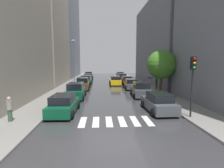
{
  "coord_description": "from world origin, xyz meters",
  "views": [
    {
      "loc": [
        -1.0,
        -8.52,
        4.02
      ],
      "look_at": [
        0.52,
        15.07,
        1.17
      ],
      "focal_mm": 28.21,
      "sensor_mm": 36.0,
      "label": 1
    }
  ],
  "objects_px": {
    "parked_car_left_sixth": "(89,76)",
    "parked_car_right_fifth": "(122,78)",
    "pedestrian_by_kerb": "(10,109)",
    "traffic_light_right_corner": "(193,73)",
    "street_tree_right": "(161,65)",
    "parked_car_left_fourth": "(86,80)",
    "parked_car_left_third": "(83,84)",
    "parked_car_right_third": "(131,84)",
    "parked_car_left_nearest": "(64,105)",
    "lamp_post_left": "(74,60)",
    "taxi_midroad": "(115,81)",
    "pedestrian_foreground": "(157,79)",
    "pedestrian_near_tree": "(150,81)",
    "parked_car_left_second": "(76,91)",
    "parked_car_left_fifth": "(88,78)",
    "parked_car_right_nearest": "(159,103)",
    "parked_car_right_fourth": "(126,80)",
    "parked_car_right_sixth": "(120,76)",
    "parked_car_right_second": "(141,90)"
  },
  "relations": [
    {
      "from": "lamp_post_left",
      "to": "pedestrian_by_kerb",
      "type": "bearing_deg",
      "value": -94.59
    },
    {
      "from": "parked_car_left_nearest",
      "to": "traffic_light_right_corner",
      "type": "distance_m",
      "value": 9.93
    },
    {
      "from": "parked_car_left_second",
      "to": "pedestrian_near_tree",
      "type": "bearing_deg",
      "value": -72.22
    },
    {
      "from": "parked_car_left_fifth",
      "to": "pedestrian_by_kerb",
      "type": "relative_size",
      "value": 2.8
    },
    {
      "from": "parked_car_left_third",
      "to": "parked_car_right_fifth",
      "type": "height_order",
      "value": "parked_car_left_third"
    },
    {
      "from": "parked_car_right_fourth",
      "to": "parked_car_right_sixth",
      "type": "relative_size",
      "value": 0.96
    },
    {
      "from": "parked_car_right_sixth",
      "to": "pedestrian_by_kerb",
      "type": "bearing_deg",
      "value": 160.35
    },
    {
      "from": "parked_car_left_sixth",
      "to": "traffic_light_right_corner",
      "type": "bearing_deg",
      "value": -162.92
    },
    {
      "from": "parked_car_left_fourth",
      "to": "parked_car_left_third",
      "type": "bearing_deg",
      "value": -178.41
    },
    {
      "from": "street_tree_right",
      "to": "parked_car_left_third",
      "type": "bearing_deg",
      "value": 153.81
    },
    {
      "from": "parked_car_left_second",
      "to": "pedestrian_by_kerb",
      "type": "xyz_separation_m",
      "value": [
        -3.19,
        -8.39,
        0.2
      ]
    },
    {
      "from": "parked_car_right_nearest",
      "to": "pedestrian_by_kerb",
      "type": "relative_size",
      "value": 2.63
    },
    {
      "from": "parked_car_left_third",
      "to": "parked_car_right_sixth",
      "type": "relative_size",
      "value": 0.99
    },
    {
      "from": "parked_car_left_fourth",
      "to": "parked_car_left_fifth",
      "type": "distance_m",
      "value": 5.45
    },
    {
      "from": "parked_car_left_fourth",
      "to": "parked_car_right_fifth",
      "type": "xyz_separation_m",
      "value": [
        7.44,
        5.68,
        -0.02
      ]
    },
    {
      "from": "parked_car_left_fourth",
      "to": "pedestrian_by_kerb",
      "type": "bearing_deg",
      "value": 172.62
    },
    {
      "from": "traffic_light_right_corner",
      "to": "street_tree_right",
      "type": "bearing_deg",
      "value": 83.16
    },
    {
      "from": "parked_car_left_third",
      "to": "parked_car_left_fifth",
      "type": "bearing_deg",
      "value": -1.27
    },
    {
      "from": "parked_car_left_sixth",
      "to": "street_tree_right",
      "type": "relative_size",
      "value": 0.8
    },
    {
      "from": "parked_car_left_fourth",
      "to": "traffic_light_right_corner",
      "type": "bearing_deg",
      "value": -154.56
    },
    {
      "from": "parked_car_left_sixth",
      "to": "parked_car_left_fourth",
      "type": "bearing_deg",
      "value": -177.87
    },
    {
      "from": "taxi_midroad",
      "to": "pedestrian_foreground",
      "type": "xyz_separation_m",
      "value": [
        5.54,
        -6.75,
        0.89
      ]
    },
    {
      "from": "parked_car_left_third",
      "to": "parked_car_left_fourth",
      "type": "bearing_deg",
      "value": -1.73
    },
    {
      "from": "parked_car_left_sixth",
      "to": "parked_car_right_third",
      "type": "xyz_separation_m",
      "value": [
        7.69,
        -17.49,
        -0.1
      ]
    },
    {
      "from": "parked_car_left_third",
      "to": "parked_car_right_fourth",
      "type": "height_order",
      "value": "parked_car_left_third"
    },
    {
      "from": "lamp_post_left",
      "to": "parked_car_right_fourth",
      "type": "bearing_deg",
      "value": 16.19
    },
    {
      "from": "parked_car_left_third",
      "to": "parked_car_left_fourth",
      "type": "relative_size",
      "value": 0.98
    },
    {
      "from": "pedestrian_by_kerb",
      "to": "traffic_light_right_corner",
      "type": "distance_m",
      "value": 12.7
    },
    {
      "from": "parked_car_right_fifth",
      "to": "pedestrian_near_tree",
      "type": "distance_m",
      "value": 15.28
    },
    {
      "from": "parked_car_left_fourth",
      "to": "lamp_post_left",
      "type": "height_order",
      "value": "lamp_post_left"
    },
    {
      "from": "parked_car_left_fifth",
      "to": "pedestrian_foreground",
      "type": "relative_size",
      "value": 2.27
    },
    {
      "from": "parked_car_left_fourth",
      "to": "street_tree_right",
      "type": "bearing_deg",
      "value": -135.02
    },
    {
      "from": "parked_car_left_nearest",
      "to": "parked_car_left_second",
      "type": "distance_m",
      "value": 6.3
    },
    {
      "from": "parked_car_left_second",
      "to": "traffic_light_right_corner",
      "type": "xyz_separation_m",
      "value": [
        9.3,
        -8.23,
        2.47
      ]
    },
    {
      "from": "parked_car_left_second",
      "to": "parked_car_left_sixth",
      "type": "distance_m",
      "value": 24.31
    },
    {
      "from": "parked_car_right_third",
      "to": "pedestrian_near_tree",
      "type": "relative_size",
      "value": 2.41
    },
    {
      "from": "parked_car_left_fourth",
      "to": "parked_car_right_third",
      "type": "xyz_separation_m",
      "value": [
        7.44,
        -5.73,
        -0.07
      ]
    },
    {
      "from": "taxi_midroad",
      "to": "pedestrian_near_tree",
      "type": "distance_m",
      "value": 9.66
    },
    {
      "from": "parked_car_right_fifth",
      "to": "pedestrian_near_tree",
      "type": "xyz_separation_m",
      "value": [
        1.92,
        -15.14,
        0.81
      ]
    },
    {
      "from": "parked_car_left_nearest",
      "to": "parked_car_right_second",
      "type": "relative_size",
      "value": 1.05
    },
    {
      "from": "parked_car_left_sixth",
      "to": "parked_car_left_nearest",
      "type": "bearing_deg",
      "value": -179.03
    },
    {
      "from": "parked_car_left_nearest",
      "to": "parked_car_right_sixth",
      "type": "bearing_deg",
      "value": -12.86
    },
    {
      "from": "parked_car_left_nearest",
      "to": "lamp_post_left",
      "type": "distance_m",
      "value": 16.98
    },
    {
      "from": "parked_car_left_sixth",
      "to": "parked_car_right_fifth",
      "type": "relative_size",
      "value": 1.06
    },
    {
      "from": "pedestrian_foreground",
      "to": "street_tree_right",
      "type": "height_order",
      "value": "street_tree_right"
    },
    {
      "from": "parked_car_right_third",
      "to": "traffic_light_right_corner",
      "type": "bearing_deg",
      "value": -171.92
    },
    {
      "from": "parked_car_right_fifth",
      "to": "lamp_post_left",
      "type": "relative_size",
      "value": 0.53
    },
    {
      "from": "parked_car_right_nearest",
      "to": "pedestrian_foreground",
      "type": "height_order",
      "value": "pedestrian_foreground"
    },
    {
      "from": "parked_car_right_nearest",
      "to": "pedestrian_near_tree",
      "type": "height_order",
      "value": "pedestrian_near_tree"
    },
    {
      "from": "parked_car_left_second",
      "to": "parked_car_right_nearest",
      "type": "height_order",
      "value": "parked_car_left_second"
    }
  ]
}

